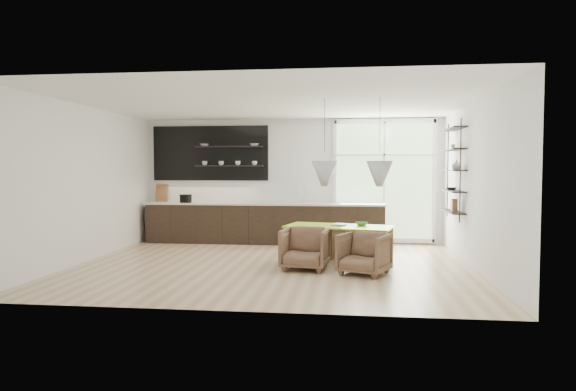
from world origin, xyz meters
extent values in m
cube|color=beige|center=(0.00, 0.00, -0.01)|extent=(7.00, 6.00, 0.01)
cube|color=white|center=(0.00, 3.00, 1.45)|extent=(7.00, 0.02, 2.90)
cube|color=white|center=(-3.50, 0.00, 1.45)|extent=(0.02, 6.00, 2.90)
cube|color=white|center=(3.50, 0.00, 1.45)|extent=(0.02, 6.00, 2.90)
cube|color=white|center=(0.00, 0.00, 2.90)|extent=(7.00, 6.00, 0.01)
cube|color=#B2D1A5|center=(2.15, 2.97, 1.45)|extent=(2.20, 0.02, 2.70)
cube|color=white|center=(2.15, 2.94, 1.45)|extent=(2.30, 0.08, 2.80)
cone|color=silver|center=(0.95, -0.50, 1.65)|extent=(0.44, 0.44, 0.42)
cone|color=silver|center=(1.85, -0.50, 1.65)|extent=(0.44, 0.44, 0.42)
cylinder|color=black|center=(0.95, -0.50, 2.46)|extent=(0.01, 0.01, 0.89)
cylinder|color=black|center=(1.85, -0.50, 2.46)|extent=(0.01, 0.01, 0.89)
cube|color=black|center=(-0.60, 2.67, 0.45)|extent=(5.50, 0.65, 0.90)
cube|color=beige|center=(-0.60, 2.67, 0.92)|extent=(5.54, 0.69, 0.04)
cube|color=white|center=(-0.60, 2.98, 1.20)|extent=(5.50, 0.02, 0.55)
cube|color=black|center=(-1.95, 2.96, 2.10)|extent=(2.80, 0.06, 1.30)
cube|color=black|center=(-1.45, 2.82, 2.25)|extent=(1.60, 0.28, 0.03)
cube|color=black|center=(-1.45, 2.82, 1.80)|extent=(1.60, 0.28, 0.03)
cube|color=#9C6A40|center=(-3.15, 2.90, 1.15)|extent=(0.30, 0.10, 0.42)
cylinder|color=silver|center=(0.30, 2.77, 1.12)|extent=(0.02, 0.02, 0.40)
imported|color=white|center=(-2.05, 2.82, 2.29)|extent=(0.22, 0.22, 0.05)
imported|color=white|center=(-0.85, 2.82, 2.29)|extent=(0.22, 0.22, 0.05)
imported|color=white|center=(-2.05, 2.82, 1.86)|extent=(0.12, 0.12, 0.10)
imported|color=white|center=(-1.65, 2.82, 1.86)|extent=(0.12, 0.12, 0.10)
imported|color=white|center=(-1.25, 2.82, 1.86)|extent=(0.12, 0.12, 0.10)
imported|color=white|center=(-0.85, 2.82, 1.86)|extent=(0.12, 0.12, 0.10)
cylinder|color=black|center=(-2.44, 2.55, 1.03)|extent=(0.28, 0.28, 0.17)
cube|color=black|center=(3.36, 0.60, 1.70)|extent=(0.02, 0.02, 1.90)
cube|color=black|center=(3.36, 1.80, 1.70)|extent=(0.02, 0.02, 1.90)
cube|color=black|center=(3.36, 1.20, 0.90)|extent=(0.26, 1.20, 0.02)
cube|color=black|center=(3.36, 1.20, 1.30)|extent=(0.26, 1.20, 0.02)
cube|color=black|center=(3.36, 1.20, 1.70)|extent=(0.26, 1.20, 0.02)
cube|color=black|center=(3.36, 1.20, 2.10)|extent=(0.26, 1.20, 0.03)
cube|color=black|center=(3.36, 1.20, 2.50)|extent=(0.26, 1.20, 0.03)
imported|color=white|center=(3.36, 0.95, 1.81)|extent=(0.18, 0.18, 0.19)
imported|color=#333338|center=(3.36, 1.40, 1.34)|extent=(0.22, 0.22, 0.05)
imported|color=white|center=(3.36, 1.30, 2.16)|extent=(0.10, 0.10, 0.09)
cube|color=#9C6A40|center=(3.36, 1.10, 1.03)|extent=(0.10, 0.18, 0.24)
cube|color=#8BC80B|center=(1.17, 0.30, 0.68)|extent=(2.05, 1.26, 0.03)
cube|color=#8BC80B|center=(0.20, 0.13, 0.33)|extent=(0.05, 0.05, 0.67)
cube|color=#8BC80B|center=(0.38, 0.88, 0.33)|extent=(0.05, 0.05, 0.67)
cube|color=#8BC80B|center=(1.97, -0.28, 0.33)|extent=(0.05, 0.05, 0.67)
cube|color=#8BC80B|center=(2.15, 0.48, 0.33)|extent=(0.05, 0.05, 0.67)
imported|color=brown|center=(0.88, 1.00, 0.31)|extent=(0.89, 0.90, 0.62)
imported|color=brown|center=(1.79, 0.98, 0.30)|extent=(0.71, 0.73, 0.59)
imported|color=brown|center=(0.61, -0.31, 0.36)|extent=(0.85, 0.87, 0.72)
imported|color=brown|center=(1.61, -0.62, 0.34)|extent=(0.97, 0.98, 0.68)
cylinder|color=black|center=(0.31, 0.65, 0.39)|extent=(0.29, 0.29, 0.02)
cylinder|color=black|center=(0.31, 0.65, 0.11)|extent=(0.31, 0.31, 0.01)
cylinder|color=black|center=(0.45, 0.63, 0.19)|extent=(0.01, 0.01, 0.39)
cylinder|color=black|center=(0.33, 0.79, 0.19)|extent=(0.01, 0.01, 0.39)
cylinder|color=black|center=(0.18, 0.67, 0.19)|extent=(0.01, 0.01, 0.39)
cylinder|color=black|center=(0.30, 0.51, 0.19)|extent=(0.01, 0.01, 0.39)
imported|color=white|center=(1.07, 0.41, 0.71)|extent=(0.31, 0.36, 0.03)
imported|color=#4F8455|center=(1.59, 0.38, 0.73)|extent=(0.28, 0.28, 0.07)
camera|label=1|loc=(1.37, -9.03, 1.73)|focal=32.00mm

